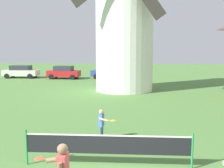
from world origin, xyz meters
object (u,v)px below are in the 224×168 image
at_px(windmill, 125,10).
at_px(parked_car_cream, 21,71).
at_px(tennis_net, 108,145).
at_px(parked_car_red, 64,72).
at_px(player_far, 102,123).
at_px(parked_car_blue, 108,72).

bearing_deg(windmill, parked_car_cream, 144.89).
bearing_deg(tennis_net, parked_car_red, 107.04).
distance_m(player_far, parked_car_blue, 21.87).
height_order(player_far, parked_car_blue, parked_car_blue).
height_order(parked_car_red, parked_car_blue, same).
bearing_deg(tennis_net, player_far, 100.22).
distance_m(windmill, player_far, 14.02).
relative_size(windmill, player_far, 11.23).
bearing_deg(parked_car_red, tennis_net, -72.96).
xyz_separation_m(player_far, parked_car_blue, (-1.40, 21.83, 0.12)).
bearing_deg(tennis_net, parked_car_blue, 94.30).
relative_size(windmill, parked_car_red, 3.47).
relative_size(windmill, tennis_net, 2.72).
bearing_deg(windmill, player_far, -93.02).
distance_m(player_far, parked_car_cream, 25.01).
bearing_deg(parked_car_cream, tennis_net, -62.08).
distance_m(player_far, parked_car_red, 22.20).
relative_size(tennis_net, parked_car_cream, 1.18).
distance_m(windmill, parked_car_red, 12.78).
relative_size(windmill, parked_car_blue, 3.23).
relative_size(windmill, parked_car_cream, 3.20).
height_order(parked_car_cream, parked_car_blue, same).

